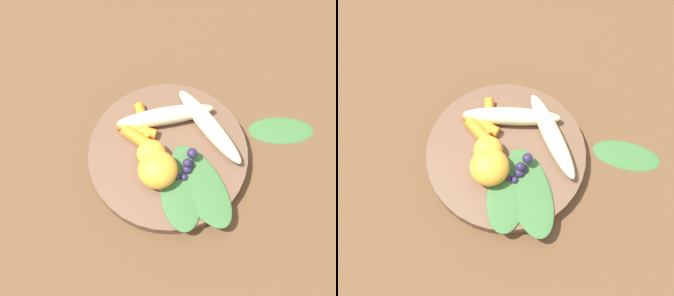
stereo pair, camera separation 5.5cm
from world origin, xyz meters
TOP-DOWN VIEW (x-y plane):
  - ground_plane at (0.00, 0.00)m, footprint 2.40×2.40m
  - bowl at (0.00, 0.00)m, footprint 0.23×0.23m
  - banana_peeled_left at (0.02, -0.05)m, footprint 0.14×0.10m
  - banana_peeled_right at (-0.04, -0.05)m, footprint 0.13×0.10m
  - orange_segment_near at (-0.00, 0.04)m, footprint 0.06×0.06m
  - orange_segment_far at (0.02, 0.02)m, footprint 0.04×0.04m
  - carrot_front at (0.05, -0.03)m, footprint 0.05×0.06m
  - carrot_mid_left at (0.05, -0.01)m, footprint 0.06×0.02m
  - carrot_mid_right at (0.05, -0.00)m, footprint 0.05×0.03m
  - blueberry_pile at (-0.04, 0.01)m, footprint 0.02×0.05m
  - coconut_shred_patch at (-0.02, 0.04)m, footprint 0.04×0.04m
  - kale_leaf_left at (-0.04, 0.06)m, footprint 0.10×0.12m
  - kale_leaf_right at (-0.06, 0.03)m, footprint 0.14×0.13m
  - kale_leaf_stray at (-0.15, -0.10)m, footprint 0.11×0.08m

SIDE VIEW (x-z plane):
  - ground_plane at x=0.00m, z-range 0.00..0.00m
  - kale_leaf_stray at x=-0.15m, z-range 0.00..0.01m
  - bowl at x=0.00m, z-range 0.00..0.02m
  - coconut_shred_patch at x=-0.02m, z-range 0.02..0.03m
  - kale_leaf_left at x=-0.04m, z-range 0.02..0.03m
  - kale_leaf_right at x=-0.06m, z-range 0.02..0.03m
  - carrot_front at x=0.05m, z-range 0.02..0.04m
  - carrot_mid_left at x=0.05m, z-range 0.02..0.04m
  - carrot_mid_right at x=0.05m, z-range 0.02..0.04m
  - blueberry_pile at x=-0.04m, z-range 0.02..0.05m
  - banana_peeled_left at x=0.02m, z-range 0.02..0.05m
  - banana_peeled_right at x=-0.04m, z-range 0.02..0.05m
  - orange_segment_far at x=0.02m, z-range 0.02..0.05m
  - orange_segment_near at x=0.00m, z-range 0.02..0.06m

